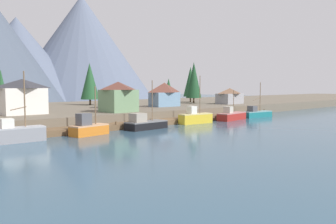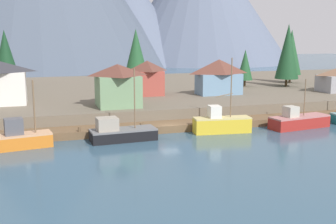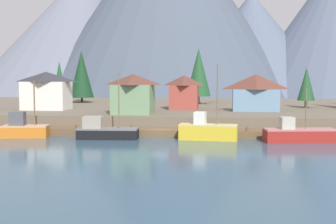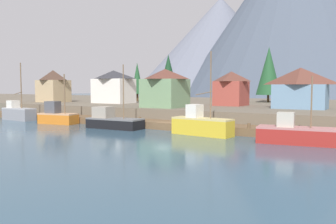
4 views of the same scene
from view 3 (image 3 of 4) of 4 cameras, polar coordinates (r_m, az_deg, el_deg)
name	(u,v)px [view 3 (image 3 of 4)]	position (r m, az deg, el deg)	size (l,w,h in m)	color
ground_plane	(174,125)	(82.29, 0.76, -1.70)	(400.00, 400.00, 1.00)	#335166
dock	(161,132)	(64.39, -0.84, -2.56)	(80.00, 4.00, 1.60)	brown
shoreline_bank	(180,111)	(94.02, 1.49, 0.16)	(400.00, 56.00, 2.50)	#665B4C
mountain_west_peak	(81,34)	(225.30, -10.88, 9.66)	(106.37, 106.37, 57.51)	slate
mountain_central_peak	(167,0)	(209.80, -0.09, 13.99)	(114.72, 114.72, 85.55)	#475160
mountain_east_peak	(251,44)	(212.09, 10.45, 8.47)	(75.06, 75.06, 46.33)	slate
fishing_boat_orange	(24,129)	(65.67, -17.75, -2.02)	(6.53, 3.50, 7.87)	#CC6B1E
fishing_boat_black	(105,131)	(61.85, -7.94, -2.39)	(8.30, 3.53, 8.96)	black
fishing_boat_yellow	(207,130)	(60.22, 5.00, -2.33)	(7.88, 3.03, 10.07)	gold
fishing_boat_red	(298,134)	(60.53, 16.16, -2.70)	(9.34, 4.02, 6.97)	maroon
house_white	(46,90)	(83.36, -15.12, 2.66)	(8.21, 5.55, 6.74)	silver
house_red	(184,92)	(81.54, 2.05, 2.55)	(5.26, 5.54, 6.11)	#9E4238
house_blue	(256,92)	(78.36, 11.02, 2.47)	(8.12, 4.31, 6.31)	#6689A8
house_green	(133,94)	(71.83, -4.41, 2.34)	(6.46, 6.48, 6.31)	#6B8E66
conifer_near_right	(60,79)	(92.54, -13.55, 4.02)	(2.71, 2.71, 8.93)	#4C3823
conifer_mid_right	(82,74)	(104.38, -10.87, 4.72)	(5.39, 5.39, 11.70)	#4C3823
conifer_back_left	(306,84)	(89.05, 17.08, 3.42)	(3.24, 3.24, 7.68)	#4C3823
conifer_back_right	(199,72)	(98.22, 3.89, 5.04)	(5.30, 5.30, 11.98)	#4C3823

